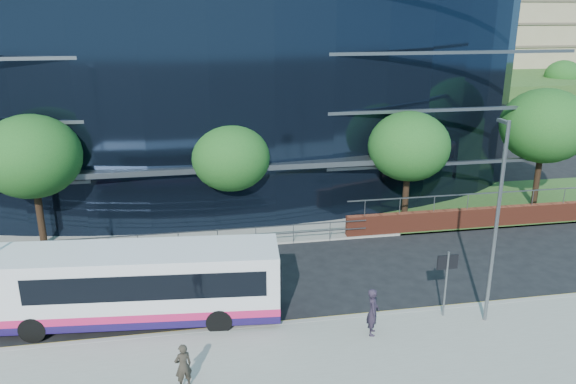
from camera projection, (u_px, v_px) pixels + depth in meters
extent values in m
plane|color=black|center=(325.00, 309.00, 23.37)|extent=(200.00, 200.00, 0.00)
cube|color=gray|center=(360.00, 382.00, 18.67)|extent=(80.00, 8.00, 0.15)
cube|color=gray|center=(331.00, 320.00, 22.41)|extent=(80.00, 0.25, 0.16)
cube|color=gold|center=(329.00, 319.00, 22.62)|extent=(80.00, 0.08, 0.01)
cube|color=gold|center=(328.00, 317.00, 22.76)|extent=(80.00, 0.08, 0.01)
cube|color=gray|center=(179.00, 223.00, 32.64)|extent=(50.00, 8.00, 0.10)
cube|color=black|center=(200.00, 63.00, 42.67)|extent=(38.00, 16.00, 16.00)
cube|color=#595E66|center=(213.00, 168.00, 30.44)|extent=(22.00, 1.20, 0.30)
cube|color=slate|center=(138.00, 235.00, 28.25)|extent=(24.00, 0.05, 0.05)
cube|color=slate|center=(138.00, 244.00, 28.39)|extent=(24.00, 0.05, 0.05)
cylinder|color=slate|center=(138.00, 244.00, 28.40)|extent=(0.04, 0.04, 1.10)
cube|color=#2D511E|center=(449.00, 82.00, 80.54)|extent=(60.00, 42.00, 4.00)
cylinder|color=slate|center=(446.00, 284.00, 22.15)|extent=(0.08, 0.08, 2.80)
cube|color=black|center=(448.00, 262.00, 21.88)|extent=(0.85, 0.06, 0.60)
cylinder|color=black|center=(40.00, 217.00, 29.09)|extent=(0.36, 0.36, 3.30)
ellipsoid|color=#124017|center=(32.00, 156.00, 28.09)|extent=(4.95, 4.95, 4.21)
cylinder|color=black|center=(232.00, 206.00, 31.31)|extent=(0.36, 0.36, 2.86)
ellipsoid|color=#124017|center=(231.00, 158.00, 30.44)|extent=(4.29, 4.29, 3.65)
cylinder|color=black|center=(406.00, 197.00, 32.49)|extent=(0.36, 0.36, 3.08)
ellipsoid|color=#124017|center=(409.00, 146.00, 31.56)|extent=(4.62, 4.62, 3.93)
cylinder|color=black|center=(537.00, 180.00, 34.88)|extent=(0.36, 0.36, 3.52)
ellipsoid|color=#124017|center=(545.00, 126.00, 33.81)|extent=(5.28, 5.28, 4.49)
cylinder|color=black|center=(445.00, 104.00, 64.36)|extent=(0.36, 0.36, 3.08)
ellipsoid|color=#124017|center=(447.00, 77.00, 63.43)|extent=(4.62, 4.62, 3.93)
cylinder|color=black|center=(560.00, 99.00, 68.97)|extent=(0.36, 0.36, 2.86)
ellipsoid|color=#124017|center=(563.00, 75.00, 68.10)|extent=(4.29, 4.29, 3.65)
cylinder|color=slate|center=(496.00, 226.00, 21.04)|extent=(0.14, 0.14, 8.00)
cube|color=slate|center=(504.00, 121.00, 20.15)|extent=(0.15, 0.70, 0.12)
cube|color=silver|center=(135.00, 282.00, 21.97)|extent=(11.40, 3.59, 2.70)
cube|color=#1A1044|center=(138.00, 309.00, 22.34)|extent=(11.42, 3.64, 0.31)
cube|color=#C51C57|center=(137.00, 302.00, 22.25)|extent=(11.42, 3.64, 0.31)
cube|color=black|center=(150.00, 273.00, 21.90)|extent=(9.17, 3.43, 1.02)
cylinder|color=black|center=(33.00, 329.00, 20.96)|extent=(1.04, 0.40, 1.02)
cylinder|color=black|center=(219.00, 321.00, 21.51)|extent=(1.04, 0.40, 1.02)
imported|color=#271E2E|center=(373.00, 312.00, 21.05)|extent=(0.63, 0.78, 1.87)
imported|color=#302921|center=(183.00, 366.00, 18.07)|extent=(0.67, 0.56, 1.59)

